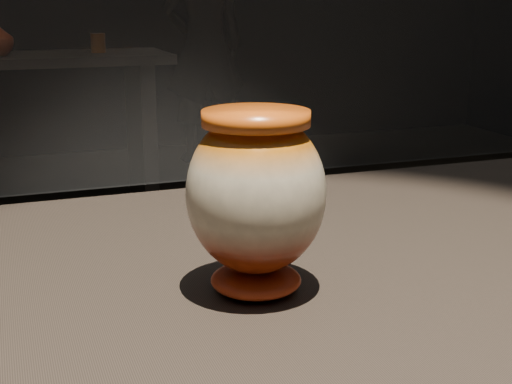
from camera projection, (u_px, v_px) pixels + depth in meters
main_vase at (256, 195)px, 0.72m from camera, size 0.15×0.15×0.19m
back_vase_right at (98, 43)px, 3.88m from camera, size 0.08×0.08×0.10m
visitor at (205, 47)px, 5.19m from camera, size 0.64×0.44×1.68m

